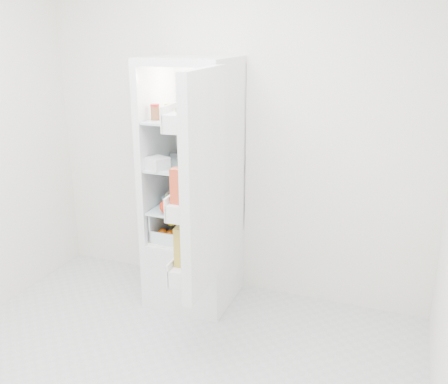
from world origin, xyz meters
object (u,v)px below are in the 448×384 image
at_px(refrigerator, 196,214).
at_px(red_cabbage, 199,196).
at_px(fridge_door, 200,188).
at_px(mushroom_bowl, 172,201).

height_order(refrigerator, red_cabbage, refrigerator).
xyz_separation_m(red_cabbage, fridge_door, (0.27, -0.59, 0.27)).
height_order(mushroom_bowl, fridge_door, fridge_door).
bearing_deg(refrigerator, fridge_door, -63.67).
height_order(red_cabbage, fridge_door, fridge_door).
bearing_deg(red_cabbage, mushroom_bowl, -164.38).
xyz_separation_m(mushroom_bowl, fridge_door, (0.46, -0.54, 0.31)).
bearing_deg(mushroom_bowl, red_cabbage, 15.62).
relative_size(red_cabbage, mushroom_bowl, 1.09).
bearing_deg(red_cabbage, fridge_door, -65.61).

